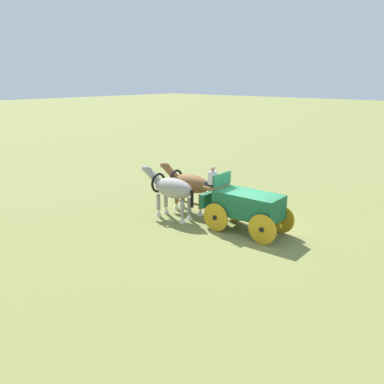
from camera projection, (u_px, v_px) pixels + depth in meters
ground_plane at (247, 232)px, 17.04m from camera, size 220.00×220.00×0.00m
show_wagon at (245, 205)px, 16.81m from camera, size 5.75×1.85×2.65m
draft_horse_near at (171, 189)px, 18.43m from camera, size 3.14×1.01×2.25m
draft_horse_off at (189, 184)px, 19.42m from camera, size 3.20×0.98×2.20m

